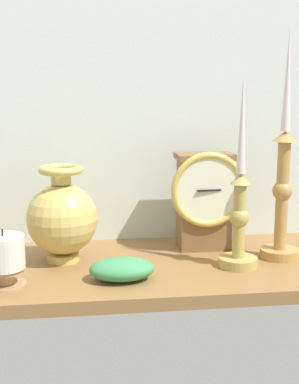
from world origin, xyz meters
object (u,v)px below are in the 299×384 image
object	(u,v)px
candlestick_tall_center	(283,186)
mantel_clock	(205,198)
brass_vase_bulbous	(62,217)
candlestick_tall_left	(239,211)
pillar_candle_front	(4,258)

from	to	relation	value
candlestick_tall_center	mantel_clock	bearing A→B (deg)	148.83
brass_vase_bulbous	mantel_clock	bearing A→B (deg)	9.09
candlestick_tall_left	mantel_clock	bearing A→B (deg)	106.72
mantel_clock	pillar_candle_front	bearing A→B (deg)	-156.29
candlestick_tall_left	brass_vase_bulbous	world-z (taller)	candlestick_tall_left
pillar_candle_front	candlestick_tall_left	bearing A→B (deg)	6.45
mantel_clock	brass_vase_bulbous	world-z (taller)	mantel_clock
candlestick_tall_center	brass_vase_bulbous	distance (cm)	43.29
mantel_clock	candlestick_tall_left	bearing A→B (deg)	-73.28
candlestick_tall_left	brass_vase_bulbous	size ratio (longest dim) A/B	1.94
candlestick_tall_left	candlestick_tall_center	bearing A→B (deg)	22.49
mantel_clock	pillar_candle_front	world-z (taller)	mantel_clock
mantel_clock	brass_vase_bulbous	xyz separation A→B (cm)	(-29.24, -4.68, -2.01)
candlestick_tall_center	brass_vase_bulbous	bearing A→B (deg)	175.31
mantel_clock	brass_vase_bulbous	bearing A→B (deg)	-170.91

